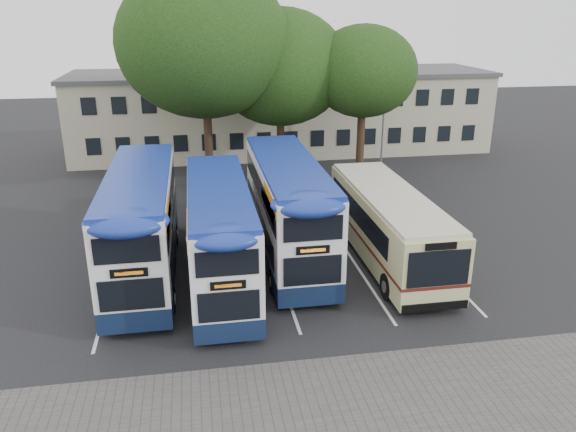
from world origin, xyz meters
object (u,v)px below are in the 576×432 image
Objects in this scene: tree_mid at (280,67)px; tree_right at (364,72)px; bus_dd_mid at (220,231)px; bus_dd_left at (142,219)px; bus_dd_right at (288,205)px; lamp_post at (385,97)px; tree_left at (204,43)px; bus_single at (388,221)px.

tree_right is at bearing -17.91° from tree_mid.
bus_dd_mid is (-4.72, -14.22, -5.00)m from tree_mid.
tree_right is at bearing 41.22° from bus_dd_left.
tree_right is at bearing 58.15° from bus_dd_right.
bus_dd_mid is at bearing -127.51° from lamp_post.
tree_left is 14.64m from bus_dd_mid.
bus_dd_right is at bearing -97.40° from tree_mid.
tree_right reaches higher than lamp_post.
lamp_post is 16.62m from bus_dd_right.
bus_dd_mid is at bearing -24.45° from bus_dd_left.
lamp_post is 4.68m from tree_right.
bus_dd_left is at bearing -138.78° from tree_right.
bus_dd_mid is 3.89m from bus_dd_right.
bus_single is at bearing -13.70° from bus_dd_right.
tree_left is 13.69m from bus_dd_left.
tree_right reaches higher than bus_dd_mid.
lamp_post is 0.90× the size of bus_dd_mid.
tree_right is 12.80m from bus_single.
bus_dd_right is (3.11, -10.84, -6.40)m from tree_left.
bus_single is at bearing -57.86° from tree_left.
tree_mid is 5.15m from tree_right.
tree_left is 9.73m from tree_right.
lamp_post is at bearing 51.64° from tree_right.
lamp_post is 13.06m from tree_left.
tree_left is (-12.17, -2.85, 3.80)m from lamp_post.
bus_dd_right is (-1.55, -11.97, -4.84)m from tree_mid.
lamp_post is 0.91× the size of tree_right.
bus_dd_left is (-15.39, -14.50, -2.62)m from lamp_post.
tree_left reaches higher than tree_mid.
bus_dd_mid is (-0.06, -13.09, -6.56)m from tree_left.
bus_single is at bearing -77.80° from tree_mid.
tree_left reaches higher than lamp_post.
tree_left is at bearing 89.73° from bus_dd_mid.
tree_mid is at bearing 162.09° from tree_right.
tree_left is 1.24× the size of bus_single.
bus_dd_left is (-12.78, -11.20, -4.68)m from tree_right.
lamp_post is at bearing 12.88° from tree_mid.
bus_dd_left is 1.00× the size of bus_single.
lamp_post is at bearing 56.48° from bus_dd_right.
lamp_post is 21.31m from bus_dd_left.
lamp_post is 0.85× the size of bus_single.
bus_dd_left is at bearing 155.55° from bus_dd_mid.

